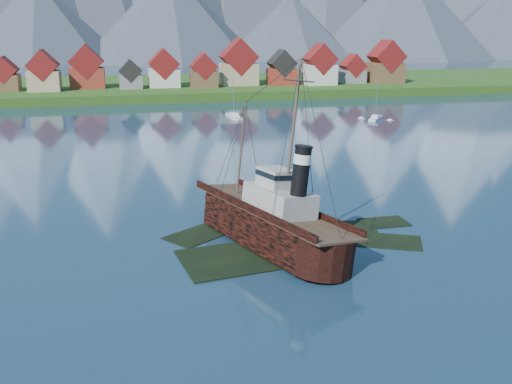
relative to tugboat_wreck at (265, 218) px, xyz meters
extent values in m
plane|color=#172F42|center=(1.64, -2.43, -2.86)|extent=(1400.00, 1400.00, 0.00)
cube|color=black|center=(-1.36, -4.43, -3.18)|extent=(19.08, 11.42, 1.00)
cube|color=black|center=(7.64, 1.57, -3.24)|extent=(15.15, 9.76, 1.00)
cube|color=black|center=(3.64, 6.57, -3.14)|extent=(11.45, 9.06, 1.00)
cube|color=black|center=(13.64, -3.43, -3.28)|extent=(10.27, 8.34, 1.00)
cube|color=black|center=(-7.36, 3.57, -3.26)|extent=(9.42, 8.68, 1.00)
cube|color=black|center=(16.64, 2.57, -3.21)|extent=(6.00, 4.00, 1.00)
cube|color=#244B15|center=(1.64, 167.57, -2.86)|extent=(600.00, 80.00, 3.20)
cube|color=#3F3D38|center=(1.64, 129.57, -2.86)|extent=(600.00, 2.50, 2.00)
cube|color=brown|center=(-54.36, 150.57, 2.89)|extent=(9.00, 8.00, 5.50)
cube|color=maroon|center=(-54.36, 150.57, 7.26)|extent=(9.16, 8.16, 9.16)
cube|color=tan|center=(-41.36, 147.57, 3.54)|extent=(10.50, 9.00, 6.80)
cube|color=maroon|center=(-41.36, 147.57, 8.83)|extent=(10.69, 9.18, 10.69)
cube|color=maroon|center=(-27.36, 153.57, 3.74)|extent=(12.00, 8.50, 7.20)
cube|color=maroon|center=(-27.36, 153.57, 9.50)|extent=(12.22, 8.67, 12.22)
cube|color=slate|center=(-12.36, 148.57, 2.54)|extent=(8.00, 7.00, 4.80)
cube|color=black|center=(-12.36, 148.57, 6.38)|extent=(8.15, 7.14, 8.15)
cube|color=beige|center=(-0.36, 151.57, 3.34)|extent=(11.00, 9.50, 6.40)
cube|color=maroon|center=(-0.36, 151.57, 8.52)|extent=(11.20, 9.69, 11.20)
cube|color=brown|center=(13.64, 147.57, 3.04)|extent=(9.50, 8.00, 5.80)
cube|color=maroon|center=(13.64, 147.57, 7.65)|extent=(9.67, 8.16, 9.67)
cube|color=tan|center=(27.64, 152.57, 4.14)|extent=(13.50, 10.00, 8.00)
cube|color=maroon|center=(27.64, 152.57, 10.57)|extent=(13.75, 10.20, 13.75)
cube|color=maroon|center=(43.64, 149.57, 3.24)|extent=(10.00, 8.50, 6.20)
cube|color=black|center=(43.64, 149.57, 8.14)|extent=(10.18, 8.67, 10.18)
cube|color=beige|center=(57.64, 146.57, 3.89)|extent=(11.50, 9.00, 7.50)
cube|color=maroon|center=(57.64, 146.57, 9.71)|extent=(11.71, 9.18, 11.71)
cube|color=slate|center=(72.64, 150.57, 2.64)|extent=(9.00, 7.50, 5.00)
cube|color=maroon|center=(72.64, 150.57, 6.76)|extent=(9.16, 7.65, 9.16)
cube|color=brown|center=(85.64, 148.57, 4.04)|extent=(12.50, 10.00, 7.80)
cube|color=maroon|center=(85.64, 148.57, 10.19)|extent=(12.73, 10.20, 12.73)
cone|color=#2D333D|center=(-68.36, 371.57, 24.14)|extent=(120.00, 120.00, 58.00)
cone|color=#2D333D|center=(21.64, 366.57, 28.14)|extent=(136.00, 136.00, 66.00)
cone|color=#2D333D|center=(111.64, 370.57, 20.14)|extent=(110.00, 110.00, 50.00)
cone|color=#2D333D|center=(201.64, 367.57, 32.64)|extent=(150.00, 150.00, 75.00)
cone|color=#2D333D|center=(291.64, 368.57, 25.14)|extent=(124.00, 124.00, 60.00)
cube|color=black|center=(0.00, -1.43, -0.71)|extent=(6.64, 19.14, 3.99)
cone|color=black|center=(0.00, 10.99, -0.71)|extent=(6.64, 6.64, 6.64)
cylinder|color=black|center=(0.00, -10.99, -0.71)|extent=(6.64, 6.64, 3.99)
cube|color=#4C3826|center=(0.00, -1.43, 1.37)|extent=(6.51, 25.25, 0.24)
cube|color=black|center=(-3.19, -1.43, 1.80)|extent=(0.19, 24.45, 0.85)
cube|color=black|center=(3.19, -1.43, 1.80)|extent=(0.19, 24.45, 0.85)
cube|color=#ADA89E|center=(0.00, -2.85, 2.80)|extent=(4.94, 8.07, 2.85)
cube|color=#ADA89E|center=(0.00, -1.90, 5.27)|extent=(3.42, 3.80, 2.09)
cylinder|color=black|center=(0.00, -5.98, 6.88)|extent=(1.80, 1.80, 5.32)
cylinder|color=silver|center=(0.00, -5.98, 8.21)|extent=(1.90, 1.90, 1.04)
cylinder|color=#473828|center=(0.00, 6.17, 7.16)|extent=(0.27, 0.27, 11.39)
cylinder|color=#473828|center=(0.00, -3.80, 12.48)|extent=(0.30, 0.30, 12.34)
cube|color=silver|center=(51.12, 81.03, -2.76)|extent=(6.60, 7.60, 1.14)
cube|color=silver|center=(51.12, 81.03, -1.86)|extent=(2.80, 2.88, 0.67)
cylinder|color=gray|center=(51.12, 81.03, 2.75)|extent=(0.13, 0.13, 9.89)
cube|color=silver|center=(14.23, 93.21, -2.76)|extent=(2.95, 10.21, 1.21)
cube|color=silver|center=(14.23, 93.21, -1.80)|extent=(2.34, 2.92, 0.71)
cylinder|color=gray|center=(14.23, 93.21, 3.11)|extent=(0.14, 0.14, 10.52)
camera|label=1|loc=(-15.37, -61.79, 21.79)|focal=40.00mm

